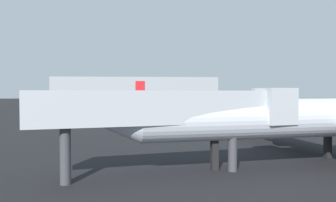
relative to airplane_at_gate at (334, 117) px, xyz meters
name	(u,v)px	position (x,y,z in m)	size (l,w,h in m)	color
airplane_at_gate	(334,117)	(0.00, 0.00, 0.00)	(39.00, 31.67, 11.47)	silver
airplane_distant	(172,104)	(-8.06, 56.49, -0.92)	(24.66, 21.54, 8.83)	silver
jet_bridge	(183,109)	(-13.15, -2.73, 0.91)	(19.54, 6.16, 6.33)	#B2B7BC
terminal_building	(136,93)	(-17.53, 102.39, 1.83)	(60.24, 21.77, 11.45)	#999EA3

